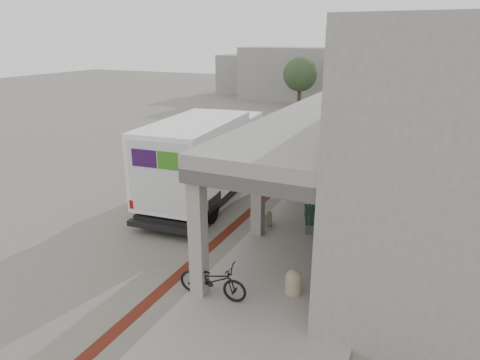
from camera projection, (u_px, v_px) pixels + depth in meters
The scene contains 14 objects.
ground at pixel (198, 231), 15.27m from camera, with size 120.00×120.00×0.00m, color #69635A.
bike_lane_stripe at pixel (246, 215), 16.60m from camera, with size 0.35×40.00×0.01m, color #511A10.
sidewalk at pixel (306, 252), 13.66m from camera, with size 4.40×28.00×0.12m, color gray.
transit_building at pixel (423, 130), 15.35m from camera, with size 7.60×17.00×7.00m.
distant_backdrop at pixel (341, 74), 46.42m from camera, with size 28.00×10.00×6.50m.
tree_left at pixel (300, 75), 40.34m from camera, with size 3.20×3.20×4.80m.
tree_mid at pixel (380, 76), 39.28m from camera, with size 3.20×3.20×4.80m.
tree_right at pixel (479, 80), 35.24m from camera, with size 3.20×3.20×4.80m.
fedex_truck at pixel (206, 156), 17.73m from camera, with size 3.27×8.46×3.53m.
bench at pixel (310, 217), 15.37m from camera, with size 0.95×1.90×0.44m.
bollard_near at pixel (294, 281), 11.28m from camera, with size 0.45×0.45×0.67m.
bollard_far at pixel (267, 217), 15.40m from camera, with size 0.38×0.38×0.57m.
utility_cabinet at pixel (334, 211), 15.50m from camera, with size 0.42×0.55×0.92m, color slate.
bicycle_black at pixel (213, 280), 11.06m from camera, with size 0.65×1.88×0.99m, color black.
Camera 1 is at (7.19, -11.98, 6.59)m, focal length 32.00 mm.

